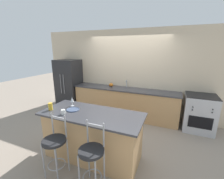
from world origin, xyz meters
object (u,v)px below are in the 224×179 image
(wine_glass, at_px, (72,100))
(tumbler_cup, at_px, (50,106))
(bar_stool_far, at_px, (92,156))
(dinner_plate, at_px, (73,109))
(bar_stool_near, at_px, (55,146))
(pumpkin_decoration, at_px, (111,85))
(oven_range, at_px, (199,113))
(coffee_mug, at_px, (63,112))
(refrigerator, at_px, (69,84))

(wine_glass, xyz_separation_m, tumbler_cup, (-0.26, -0.35, -0.06))
(bar_stool_far, bearing_deg, dinner_plate, 141.72)
(bar_stool_near, distance_m, pumpkin_decoration, 2.80)
(oven_range, xyz_separation_m, bar_stool_far, (-1.72, -2.61, 0.07))
(bar_stool_far, xyz_separation_m, coffee_mug, (-0.80, 0.37, 0.43))
(bar_stool_far, xyz_separation_m, dinner_plate, (-0.76, 0.60, 0.40))
(bar_stool_far, bearing_deg, refrigerator, 133.12)
(wine_glass, bearing_deg, bar_stool_far, -40.66)
(dinner_plate, relative_size, pumpkin_decoration, 1.86)
(bar_stool_far, height_order, dinner_plate, bar_stool_far)
(oven_range, bearing_deg, bar_stool_far, -123.35)
(refrigerator, height_order, wine_glass, refrigerator)
(bar_stool_near, distance_m, tumbler_cup, 0.80)
(oven_range, xyz_separation_m, tumbler_cup, (-2.89, -2.18, 0.53))
(refrigerator, distance_m, coffee_mug, 2.78)
(tumbler_cup, height_order, pumpkin_decoration, tumbler_cup)
(refrigerator, xyz_separation_m, bar_stool_near, (1.75, -2.62, -0.32))
(tumbler_cup, bearing_deg, dinner_plate, 22.83)
(oven_range, distance_m, coffee_mug, 3.41)
(refrigerator, distance_m, wine_glass, 2.40)
(coffee_mug, bearing_deg, bar_stool_near, -74.23)
(refrigerator, relative_size, coffee_mug, 16.34)
(refrigerator, bearing_deg, dinner_plate, -50.08)
(bar_stool_near, xyz_separation_m, tumbler_cup, (-0.48, 0.45, 0.46))
(oven_range, xyz_separation_m, pumpkin_decoration, (-2.58, 0.13, 0.49))
(bar_stool_near, distance_m, bar_stool_far, 0.69)
(coffee_mug, distance_m, tumbler_cup, 0.38)
(refrigerator, xyz_separation_m, bar_stool_far, (2.44, -2.61, -0.32))
(oven_range, distance_m, wine_glass, 3.26)
(wine_glass, height_order, pumpkin_decoration, wine_glass)
(coffee_mug, bearing_deg, refrigerator, 126.27)
(wine_glass, height_order, tumbler_cup, wine_glass)
(oven_range, height_order, pumpkin_decoration, pumpkin_decoration)
(bar_stool_near, bearing_deg, wine_glass, 105.27)
(refrigerator, relative_size, tumbler_cup, 12.17)
(dinner_plate, bearing_deg, wine_glass, 129.05)
(oven_range, relative_size, tumbler_cup, 6.76)
(bar_stool_far, relative_size, pumpkin_decoration, 7.81)
(refrigerator, relative_size, bar_stool_far, 1.63)
(dinner_plate, distance_m, pumpkin_decoration, 2.14)
(bar_stool_far, height_order, coffee_mug, bar_stool_far)
(tumbler_cup, relative_size, pumpkin_decoration, 1.05)
(refrigerator, bearing_deg, bar_stool_far, -46.88)
(refrigerator, relative_size, pumpkin_decoration, 12.73)
(coffee_mug, height_order, pumpkin_decoration, pumpkin_decoration)
(oven_range, xyz_separation_m, coffee_mug, (-2.52, -2.24, 0.51))
(bar_stool_near, relative_size, pumpkin_decoration, 7.81)
(refrigerator, height_order, oven_range, refrigerator)
(bar_stool_near, bearing_deg, refrigerator, 123.73)
(oven_range, bearing_deg, coffee_mug, -138.27)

